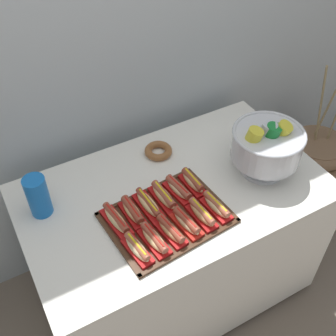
# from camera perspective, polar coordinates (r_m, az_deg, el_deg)

# --- Properties ---
(ground_plane) EXTENTS (10.00, 10.00, 0.00)m
(ground_plane) POSITION_cam_1_polar(r_m,az_deg,el_deg) (2.48, 0.64, -15.58)
(ground_plane) COLOR #7A6B5B
(back_wall) EXTENTS (6.00, 0.10, 2.60)m
(back_wall) POSITION_cam_1_polar(r_m,az_deg,el_deg) (1.93, -7.36, 18.01)
(back_wall) COLOR #B2BCC1
(back_wall) RESTS_ON ground_plane
(buffet_table) EXTENTS (1.33, 0.79, 0.80)m
(buffet_table) POSITION_cam_1_polar(r_m,az_deg,el_deg) (2.13, 0.72, -9.87)
(buffet_table) COLOR white
(buffet_table) RESTS_ON ground_plane
(floor_vase) EXTENTS (0.45, 0.45, 1.03)m
(floor_vase) POSITION_cam_1_polar(r_m,az_deg,el_deg) (2.80, 18.60, -0.90)
(floor_vase) COLOR brown
(floor_vase) RESTS_ON ground_plane
(serving_tray) EXTENTS (0.51, 0.40, 0.01)m
(serving_tray) POSITION_cam_1_polar(r_m,az_deg,el_deg) (1.72, -0.13, -6.80)
(serving_tray) COLOR #472B19
(serving_tray) RESTS_ON buffet_table
(hot_dog_0) EXTENTS (0.08, 0.16, 0.06)m
(hot_dog_0) POSITION_cam_1_polar(r_m,az_deg,el_deg) (1.60, -4.19, -10.89)
(hot_dog_0) COLOR red
(hot_dog_0) RESTS_ON serving_tray
(hot_dog_1) EXTENTS (0.08, 0.17, 0.06)m
(hot_dog_1) POSITION_cam_1_polar(r_m,az_deg,el_deg) (1.62, -1.87, -9.72)
(hot_dog_1) COLOR #B21414
(hot_dog_1) RESTS_ON serving_tray
(hot_dog_2) EXTENTS (0.08, 0.16, 0.06)m
(hot_dog_2) POSITION_cam_1_polar(r_m,az_deg,el_deg) (1.64, 0.37, -8.51)
(hot_dog_2) COLOR red
(hot_dog_2) RESTS_ON serving_tray
(hot_dog_3) EXTENTS (0.08, 0.17, 0.06)m
(hot_dog_3) POSITION_cam_1_polar(r_m,az_deg,el_deg) (1.67, 2.52, -7.40)
(hot_dog_3) COLOR red
(hot_dog_3) RESTS_ON serving_tray
(hot_dog_4) EXTENTS (0.07, 0.16, 0.06)m
(hot_dog_4) POSITION_cam_1_polar(r_m,az_deg,el_deg) (1.70, 4.60, -6.24)
(hot_dog_4) COLOR #B21414
(hot_dog_4) RESTS_ON serving_tray
(hot_dog_5) EXTENTS (0.07, 0.16, 0.06)m
(hot_dog_5) POSITION_cam_1_polar(r_m,az_deg,el_deg) (1.73, 6.59, -5.21)
(hot_dog_5) COLOR red
(hot_dog_5) RESTS_ON serving_tray
(hot_dog_6) EXTENTS (0.08, 0.19, 0.06)m
(hot_dog_6) POSITION_cam_1_polar(r_m,az_deg,el_deg) (1.69, -7.05, -7.01)
(hot_dog_6) COLOR red
(hot_dog_6) RESTS_ON serving_tray
(hot_dog_7) EXTENTS (0.06, 0.16, 0.06)m
(hot_dog_7) POSITION_cam_1_polar(r_m,az_deg,el_deg) (1.71, -4.84, -5.94)
(hot_dog_7) COLOR #B21414
(hot_dog_7) RESTS_ON serving_tray
(hot_dog_8) EXTENTS (0.07, 0.18, 0.06)m
(hot_dog_8) POSITION_cam_1_polar(r_m,az_deg,el_deg) (1.73, -2.68, -4.97)
(hot_dog_8) COLOR #B21414
(hot_dog_8) RESTS_ON serving_tray
(hot_dog_9) EXTENTS (0.07, 0.18, 0.06)m
(hot_dog_9) POSITION_cam_1_polar(r_m,az_deg,el_deg) (1.76, -0.60, -3.89)
(hot_dog_9) COLOR #B21414
(hot_dog_9) RESTS_ON serving_tray
(hot_dog_10) EXTENTS (0.08, 0.16, 0.06)m
(hot_dog_10) POSITION_cam_1_polar(r_m,az_deg,el_deg) (1.79, 1.42, -2.91)
(hot_dog_10) COLOR red
(hot_dog_10) RESTS_ON serving_tray
(hot_dog_11) EXTENTS (0.06, 0.16, 0.06)m
(hot_dog_11) POSITION_cam_1_polar(r_m,az_deg,el_deg) (1.81, 3.38, -1.90)
(hot_dog_11) COLOR #B21414
(hot_dog_11) RESTS_ON serving_tray
(punch_bowl) EXTENTS (0.31, 0.31, 0.27)m
(punch_bowl) POSITION_cam_1_polar(r_m,az_deg,el_deg) (1.87, 13.27, 3.13)
(punch_bowl) COLOR silver
(punch_bowl) RESTS_ON buffet_table
(cup_stack) EXTENTS (0.09, 0.09, 0.19)m
(cup_stack) POSITION_cam_1_polar(r_m,az_deg,el_deg) (1.76, -17.25, -3.67)
(cup_stack) COLOR blue
(cup_stack) RESTS_ON buffet_table
(donut) EXTENTS (0.13, 0.13, 0.03)m
(donut) POSITION_cam_1_polar(r_m,az_deg,el_deg) (1.99, -1.33, 2.34)
(donut) COLOR brown
(donut) RESTS_ON buffet_table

